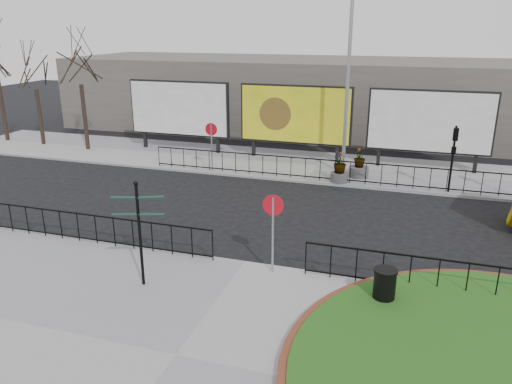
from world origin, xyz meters
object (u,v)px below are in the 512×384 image
at_px(litter_bin, 384,287).
at_px(planter_c, 359,166).
at_px(lamp_post, 348,79).
at_px(fingerpost_sign, 139,224).
at_px(planter_b, 340,169).
at_px(billboard_mid, 295,115).

height_order(litter_bin, planter_c, planter_c).
bearing_deg(lamp_post, planter_c, -29.47).
relative_size(fingerpost_sign, planter_b, 2.07).
distance_m(lamp_post, litter_bin, 13.34).
relative_size(billboard_mid, planter_c, 4.09).
height_order(billboard_mid, litter_bin, billboard_mid).
distance_m(litter_bin, planter_b, 11.11).
xyz_separation_m(billboard_mid, litter_bin, (5.86, -14.32, -1.95)).
height_order(fingerpost_sign, planter_b, fingerpost_sign).
bearing_deg(litter_bin, lamp_post, 103.02).
bearing_deg(litter_bin, fingerpost_sign, -171.94).
bearing_deg(planter_c, fingerpost_sign, -110.18).
xyz_separation_m(billboard_mid, fingerpost_sign, (-0.86, -15.27, -0.58)).
xyz_separation_m(litter_bin, planter_c, (-2.01, 11.87, 0.04)).
bearing_deg(planter_b, billboard_mid, 130.62).
xyz_separation_m(billboard_mid, planter_b, (3.06, -3.57, -1.84)).
relative_size(billboard_mid, fingerpost_sign, 1.97).
xyz_separation_m(billboard_mid, lamp_post, (3.01, -1.97, 2.23)).
bearing_deg(fingerpost_sign, litter_bin, -7.35).
height_order(fingerpost_sign, planter_c, fingerpost_sign).
bearing_deg(planter_c, billboard_mid, 147.55).
bearing_deg(litter_bin, planter_c, 99.60).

